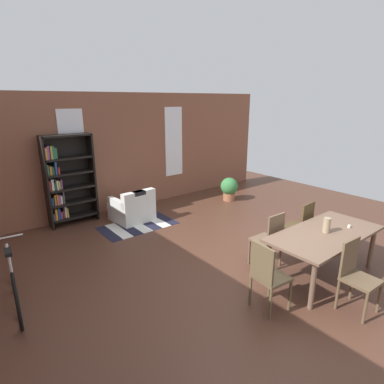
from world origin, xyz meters
name	(u,v)px	position (x,y,z in m)	size (l,w,h in m)	color
ground_plane	(259,274)	(0.00, 0.00, 0.00)	(11.00, 11.00, 0.00)	#513023
back_wall_brick	(128,152)	(0.00, 4.29, 1.42)	(8.72, 0.12, 2.83)	brown
window_pane_0	(73,152)	(-1.35, 4.22, 1.56)	(0.55, 0.02, 1.84)	white
window_pane_1	(174,142)	(1.35, 4.22, 1.56)	(0.55, 0.02, 1.84)	white
dining_table	(325,237)	(0.74, -0.61, 0.65)	(1.94, 0.92, 0.73)	brown
vase_on_table	(327,225)	(0.75, -0.61, 0.85)	(0.11, 0.11, 0.23)	#998466
tealight_candle_0	(349,226)	(1.21, -0.74, 0.75)	(0.04, 0.04, 0.04)	silver
dining_chair_near_left	(356,274)	(0.31, -1.30, 0.51)	(0.42, 0.42, 0.95)	brown
dining_chair_head_left	(267,274)	(-0.60, -0.60, 0.51)	(0.44, 0.44, 0.95)	brown
dining_chair_far_left	(269,238)	(0.31, 0.08, 0.51)	(0.41, 0.41, 0.95)	brown
dining_chair_far_right	(301,225)	(1.18, 0.08, 0.51)	(0.43, 0.43, 0.95)	#4B3A20
bookshelf_tall	(66,181)	(-1.63, 4.03, 0.99)	(1.03, 0.34, 1.97)	black
armchair_white	(133,209)	(-0.44, 3.33, 0.28)	(0.86, 0.86, 0.75)	silver
bicycle_second	(13,281)	(-3.16, 1.54, 0.35)	(0.44, 1.67, 0.90)	black
potted_plant_by_shelf	(229,188)	(2.33, 3.02, 0.35)	(0.47, 0.47, 0.63)	#9E6042
striped_rug	(138,225)	(-0.52, 2.97, 0.00)	(1.63, 0.91, 0.01)	#1E1E33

